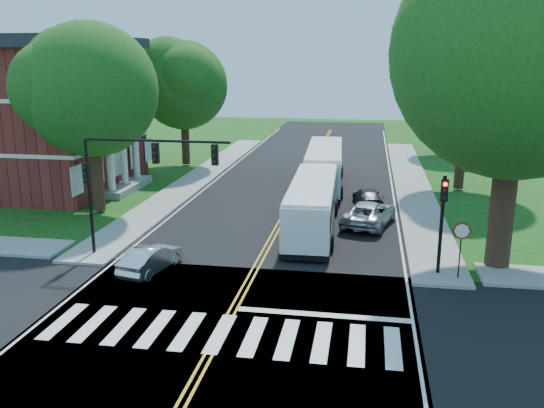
% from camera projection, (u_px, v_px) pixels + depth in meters
% --- Properties ---
extents(ground, '(140.00, 140.00, 0.00)m').
position_uv_depth(ground, '(224.00, 327.00, 20.84)').
color(ground, '#174611').
rests_on(ground, ground).
extents(road, '(14.00, 96.00, 0.01)m').
position_uv_depth(road, '(291.00, 204.00, 38.02)').
color(road, black).
rests_on(road, ground).
extents(cross_road, '(60.00, 12.00, 0.01)m').
position_uv_depth(cross_road, '(224.00, 327.00, 20.84)').
color(cross_road, black).
rests_on(cross_road, ground).
extents(center_line, '(0.36, 70.00, 0.01)m').
position_uv_depth(center_line, '(298.00, 190.00, 41.83)').
color(center_line, gold).
rests_on(center_line, road).
extents(edge_line_w, '(0.12, 70.00, 0.01)m').
position_uv_depth(edge_line_w, '(208.00, 187.00, 42.92)').
color(edge_line_w, silver).
rests_on(edge_line_w, road).
extents(edge_line_e, '(0.12, 70.00, 0.01)m').
position_uv_depth(edge_line_e, '(393.00, 194.00, 40.75)').
color(edge_line_e, silver).
rests_on(edge_line_e, road).
extents(crosswalk, '(12.60, 3.00, 0.01)m').
position_uv_depth(crosswalk, '(220.00, 333.00, 20.36)').
color(crosswalk, silver).
rests_on(crosswalk, road).
extents(stop_bar, '(6.60, 0.40, 0.01)m').
position_uv_depth(stop_bar, '(324.00, 315.00, 21.81)').
color(stop_bar, silver).
rests_on(stop_bar, road).
extents(sidewalk_nw, '(2.60, 40.00, 0.15)m').
position_uv_depth(sidewalk_nw, '(200.00, 177.00, 46.01)').
color(sidewalk_nw, gray).
rests_on(sidewalk_nw, ground).
extents(sidewalk_ne, '(2.60, 40.00, 0.15)m').
position_uv_depth(sidewalk_ne, '(412.00, 185.00, 43.35)').
color(sidewalk_ne, gray).
rests_on(sidewalk_ne, ground).
extents(tree_ne_big, '(10.80, 10.80, 14.91)m').
position_uv_depth(tree_ne_big, '(518.00, 53.00, 24.29)').
color(tree_ne_big, '#351D15').
rests_on(tree_ne_big, ground).
extents(tree_west_near, '(8.00, 8.00, 11.40)m').
position_uv_depth(tree_west_near, '(91.00, 90.00, 34.15)').
color(tree_west_near, '#351D15').
rests_on(tree_west_near, ground).
extents(tree_west_far, '(7.60, 7.60, 10.67)m').
position_uv_depth(tree_west_far, '(183.00, 85.00, 49.47)').
color(tree_west_far, '#351D15').
rests_on(tree_west_far, ground).
extents(tree_east_mid, '(8.40, 8.40, 11.93)m').
position_uv_depth(tree_east_mid, '(467.00, 80.00, 39.92)').
color(tree_east_mid, '#351D15').
rests_on(tree_east_mid, ground).
extents(tree_east_far, '(7.20, 7.20, 10.34)m').
position_uv_depth(tree_east_far, '(451.00, 84.00, 55.28)').
color(tree_east_far, '#351D15').
rests_on(tree_east_far, ground).
extents(signal_nw, '(7.15, 0.46, 5.66)m').
position_uv_depth(signal_nw, '(134.00, 170.00, 26.81)').
color(signal_nw, black).
rests_on(signal_nw, ground).
extents(signal_ne, '(0.30, 0.46, 4.40)m').
position_uv_depth(signal_ne, '(442.00, 212.00, 24.93)').
color(signal_ne, black).
rests_on(signal_ne, ground).
extents(stop_sign, '(0.76, 0.08, 2.53)m').
position_uv_depth(stop_sign, '(461.00, 237.00, 24.59)').
color(stop_sign, black).
rests_on(stop_sign, ground).
extents(bus_lead, '(2.88, 10.96, 2.82)m').
position_uv_depth(bus_lead, '(312.00, 205.00, 31.90)').
color(bus_lead, white).
rests_on(bus_lead, road).
extents(bus_follow, '(3.21, 11.65, 2.98)m').
position_uv_depth(bus_follow, '(324.00, 166.00, 42.56)').
color(bus_follow, white).
rests_on(bus_follow, road).
extents(hatchback, '(2.05, 3.88, 1.22)m').
position_uv_depth(hatchback, '(151.00, 259.00, 26.07)').
color(hatchback, silver).
rests_on(hatchback, road).
extents(suv, '(3.50, 5.45, 1.40)m').
position_uv_depth(suv, '(369.00, 213.00, 33.15)').
color(suv, '#B0B2B7').
rests_on(suv, road).
extents(dark_sedan, '(2.19, 4.15, 1.15)m').
position_uv_depth(dark_sedan, '(368.00, 197.00, 37.38)').
color(dark_sedan, black).
rests_on(dark_sedan, road).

